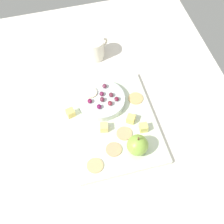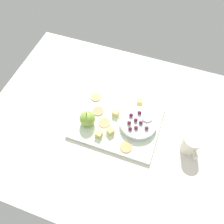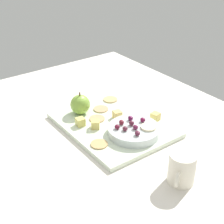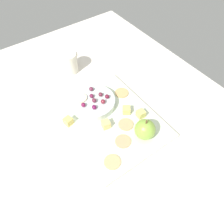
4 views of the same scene
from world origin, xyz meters
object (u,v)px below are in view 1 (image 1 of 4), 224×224
cracker_2 (114,149)px  grape_0 (110,103)px  apple_slice_0 (90,93)px  grape_3 (117,99)px  cracker_0 (136,98)px  cup (95,49)px  grape_1 (102,94)px  grape_5 (105,86)px  grape_2 (111,95)px  grape_4 (90,101)px  serving_dish (101,100)px  grape_6 (99,107)px  cheese_cube_2 (143,127)px  cracker_1 (95,166)px  apple_whole (138,145)px  cheese_cube_3 (104,127)px  grape_7 (102,99)px  cheese_cube_1 (131,119)px  platter (112,124)px  cracker_3 (124,133)px  cheese_cube_0 (71,113)px

cracker_2 → grape_0: 15.93cm
apple_slice_0 → grape_3: bearing=-123.4°
cracker_0 → cup: bearing=19.6°
grape_1 → grape_5: 3.55cm
grape_2 → grape_4: bearing=95.2°
serving_dish → grape_6: (-3.82, 1.70, 2.03)cm
cheese_cube_2 → grape_0: 13.76cm
cheese_cube_2 → serving_dish: bearing=36.5°
cracker_1 → apple_whole: bearing=-82.6°
apple_whole → cheese_cube_3: size_ratio=2.61×
grape_5 → grape_7: (-5.39, 2.38, 0.05)cm
serving_dish → cracker_1: bearing=161.4°
grape_2 → grape_7: size_ratio=1.00×
cracker_0 → grape_5: 11.49cm
cheese_cube_1 → grape_1: grape_1 is taller
platter → cracker_2: bearing=168.7°
cheese_cube_1 → grape_5: (14.12, 5.14, 1.99)cm
grape_5 → cracker_2: bearing=172.3°
grape_4 → apple_slice_0: size_ratio=0.36×
apple_slice_0 → grape_4: bearing=165.3°
platter → cracker_3: bearing=-150.6°
cheese_cube_1 → cheese_cube_3: 9.36cm
grape_0 → apple_slice_0: 8.32cm
platter → grape_7: (7.80, 1.24, 4.06)cm
platter → cracker_3: size_ratio=7.23×
apple_whole → grape_6: apple_whole is taller
cheese_cube_0 → grape_2: size_ratio=1.51×
cracker_1 → grape_7: bearing=-19.6°
cup → grape_4: bearing=162.7°
cheese_cube_3 → grape_4: size_ratio=1.51×
apple_whole → cracker_0: (19.30, -5.57, -3.15)cm
grape_2 → grape_7: bearing=108.8°
cheese_cube_1 → apple_slice_0: size_ratio=0.55×
serving_dish → grape_2: 3.95cm
cracker_1 → cup: size_ratio=0.54×
cheese_cube_1 → serving_dish: bearing=37.0°
grape_1 → grape_7: (-2.42, 0.45, 0.09)cm
cheese_cube_0 → grape_0: grape_0 is taller
grape_1 → apple_whole: bearing=-165.2°
cheese_cube_3 → cracker_0: size_ratio=0.50×
cracker_2 → apple_slice_0: (21.80, 2.44, 2.62)cm
platter → grape_7: 8.87cm
cracker_1 → grape_2: (22.63, -11.08, 3.02)cm
apple_whole → grape_4: 22.67cm
grape_2 → grape_5: 4.35cm
cheese_cube_0 → grape_3: bearing=-89.4°
cheese_cube_0 → apple_slice_0: apple_slice_0 is taller
grape_5 → cheese_cube_2: bearing=-156.1°
platter → grape_7: size_ratio=21.85×
cracker_2 → apple_whole: bearing=-106.4°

